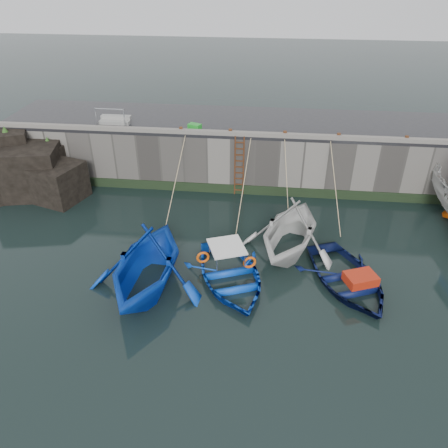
# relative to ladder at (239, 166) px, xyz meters

# --- Properties ---
(ground) EXTENTS (120.00, 120.00, 0.00)m
(ground) POSITION_rel_ladder_xyz_m (2.00, -9.91, -1.59)
(ground) COLOR black
(ground) RESTS_ON ground
(quay_back) EXTENTS (30.00, 5.00, 3.00)m
(quay_back) POSITION_rel_ladder_xyz_m (2.00, 2.59, -0.09)
(quay_back) COLOR slate
(quay_back) RESTS_ON ground
(road_back) EXTENTS (30.00, 5.00, 0.16)m
(road_back) POSITION_rel_ladder_xyz_m (2.00, 2.59, 1.49)
(road_back) COLOR black
(road_back) RESTS_ON quay_back
(kerb_back) EXTENTS (30.00, 0.30, 0.20)m
(kerb_back) POSITION_rel_ladder_xyz_m (2.00, 0.24, 1.67)
(kerb_back) COLOR slate
(kerb_back) RESTS_ON road_back
(algae_back) EXTENTS (30.00, 0.08, 0.50)m
(algae_back) POSITION_rel_ladder_xyz_m (2.00, 0.05, -1.34)
(algae_back) COLOR black
(algae_back) RESTS_ON ground
(rock_outcrop) EXTENTS (5.85, 4.24, 3.41)m
(rock_outcrop) POSITION_rel_ladder_xyz_m (-10.92, -0.80, -0.33)
(rock_outcrop) COLOR black
(rock_outcrop) RESTS_ON ground
(ladder) EXTENTS (0.51, 0.08, 3.20)m
(ladder) POSITION_rel_ladder_xyz_m (0.00, 0.00, 0.00)
(ladder) COLOR #3F1E0F
(ladder) RESTS_ON ground
(boat_near_white) EXTENTS (4.98, 5.66, 2.82)m
(boat_near_white) POSITION_rel_ladder_xyz_m (-2.81, -7.86, -1.59)
(boat_near_white) COLOR #0C40C0
(boat_near_white) RESTS_ON ground
(boat_near_white_rope) EXTENTS (0.04, 6.04, 3.10)m
(boat_near_white_rope) POSITION_rel_ladder_xyz_m (-2.81, -2.64, -1.59)
(boat_near_white_rope) COLOR tan
(boat_near_white_rope) RESTS_ON ground
(boat_near_blue) EXTENTS (4.83, 5.59, 0.97)m
(boat_near_blue) POSITION_rel_ladder_xyz_m (0.26, -7.18, -1.59)
(boat_near_blue) COLOR blue
(boat_near_blue) RESTS_ON ground
(boat_near_blue_rope) EXTENTS (0.04, 5.43, 3.10)m
(boat_near_blue_rope) POSITION_rel_ladder_xyz_m (0.26, -2.30, -1.59)
(boat_near_blue_rope) COLOR tan
(boat_near_blue_rope) RESTS_ON ground
(boat_near_blacktrim) EXTENTS (5.58, 6.03, 2.62)m
(boat_near_blacktrim) POSITION_rel_ladder_xyz_m (2.54, -4.83, -1.59)
(boat_near_blacktrim) COLOR silver
(boat_near_blacktrim) RESTS_ON ground
(boat_near_blacktrim_rope) EXTENTS (0.04, 3.55, 3.10)m
(boat_near_blacktrim_rope) POSITION_rel_ladder_xyz_m (2.54, -1.12, -1.59)
(boat_near_blacktrim_rope) COLOR tan
(boat_near_blacktrim_rope) RESTS_ON ground
(boat_near_navy) EXTENTS (4.80, 5.53, 0.96)m
(boat_near_navy) POSITION_rel_ladder_xyz_m (4.76, -6.85, -1.59)
(boat_near_navy) COLOR #0A1444
(boat_near_navy) RESTS_ON ground
(boat_near_navy_rope) EXTENTS (0.04, 5.14, 3.10)m
(boat_near_navy_rope) POSITION_rel_ladder_xyz_m (4.76, -2.13, -1.59)
(boat_near_navy_rope) COLOR tan
(boat_near_navy_rope) RESTS_ON ground
(fish_crate) EXTENTS (0.73, 0.59, 0.31)m
(fish_crate) POSITION_rel_ladder_xyz_m (-2.38, 0.80, 1.72)
(fish_crate) COLOR green
(fish_crate) RESTS_ON road_back
(railing) EXTENTS (1.60, 1.05, 1.00)m
(railing) POSITION_rel_ladder_xyz_m (-6.75, 1.33, 1.77)
(railing) COLOR #A5A8AD
(railing) RESTS_ON road_back
(bollard_a) EXTENTS (0.18, 0.18, 0.28)m
(bollard_a) POSITION_rel_ladder_xyz_m (-3.00, 0.34, 1.71)
(bollard_a) COLOR #3F1E0F
(bollard_a) RESTS_ON road_back
(bollard_b) EXTENTS (0.18, 0.18, 0.28)m
(bollard_b) POSITION_rel_ladder_xyz_m (-0.50, 0.34, 1.71)
(bollard_b) COLOR #3F1E0F
(bollard_b) RESTS_ON road_back
(bollard_c) EXTENTS (0.18, 0.18, 0.28)m
(bollard_c) POSITION_rel_ladder_xyz_m (2.20, 0.34, 1.71)
(bollard_c) COLOR #3F1E0F
(bollard_c) RESTS_ON road_back
(bollard_d) EXTENTS (0.18, 0.18, 0.28)m
(bollard_d) POSITION_rel_ladder_xyz_m (4.80, 0.34, 1.71)
(bollard_d) COLOR #3F1E0F
(bollard_d) RESTS_ON road_back
(bollard_e) EXTENTS (0.18, 0.18, 0.28)m
(bollard_e) POSITION_rel_ladder_xyz_m (8.00, 0.34, 1.71)
(bollard_e) COLOR #3F1E0F
(bollard_e) RESTS_ON road_back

